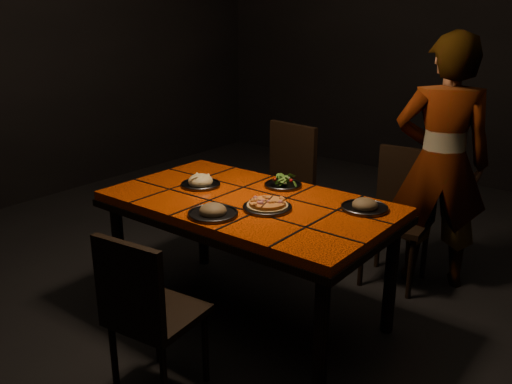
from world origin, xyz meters
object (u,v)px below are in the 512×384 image
Objects in this scene: chair_far_left at (283,180)px; chair_far_right at (401,207)px; diner at (441,163)px; plate_pizza at (267,206)px; plate_pasta at (201,183)px; dining_table at (249,212)px; chair_near at (146,308)px.

chair_far_left is 0.91m from chair_far_right.
chair_far_left is 1.15m from diner.
diner is at bearing 17.38° from chair_far_left.
plate_pasta reaches higher than plate_pizza.
diner is at bearing 21.37° from chair_far_right.
chair_far_right is 0.38m from diner.
dining_table is 6.75× the size of plate_pasta.
plate_pizza is at bearing -51.75° from chair_far_left.
diner reaches higher than chair_far_left.
chair_near is at bearing -67.13° from chair_far_left.
dining_table is at bearing 34.81° from diner.
diner is 6.88× the size of plate_pasta.
chair_far_right is 3.20× the size of plate_pizza.
dining_table is at bearing -121.22° from chair_far_right.
chair_far_right is 1.35m from plate_pasta.
plate_pizza is (0.18, -0.06, 0.10)m from dining_table.
plate_pizza reaches higher than dining_table.
chair_far_left reaches higher than chair_far_right.
plate_pizza is 0.56m from plate_pasta.
chair_far_right is (0.90, 0.10, -0.04)m from chair_far_left.
dining_table is 0.39m from plate_pasta.
chair_near is at bearing 48.80° from diner.
chair_far_left reaches higher than dining_table.
diner reaches higher than chair_far_right.
chair_far_right is 0.54× the size of diner.
chair_far_right is (0.39, 1.87, 0.03)m from chair_near.
plate_pasta is (-0.85, -1.02, 0.26)m from chair_far_right.
chair_far_left is 0.58× the size of diner.
chair_far_right reaches higher than plate_pasta.
chair_far_left is at bearing 114.56° from dining_table.
diner is at bearing 59.36° from dining_table.
chair_far_left is at bearing -80.79° from chair_near.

